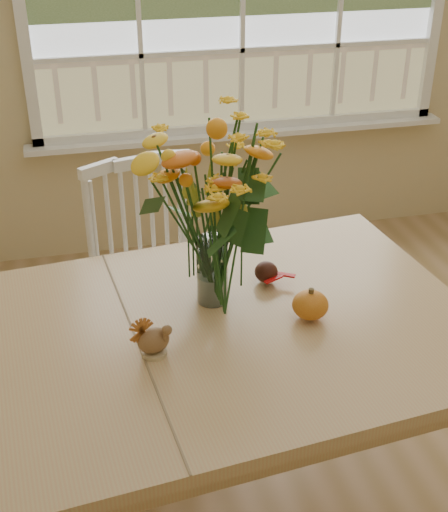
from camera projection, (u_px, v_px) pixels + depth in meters
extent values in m
cube|color=#D8BF8A|center=(241.00, 10.00, 3.63)|extent=(4.00, 0.02, 2.70)
cube|color=white|center=(243.00, 134.00, 3.90)|extent=(2.42, 0.12, 0.03)
cube|color=tan|center=(226.00, 329.00, 2.06)|extent=(1.61, 1.22, 0.04)
cube|color=tan|center=(226.00, 347.00, 2.09)|extent=(1.47, 1.09, 0.10)
cylinder|color=tan|center=(9.00, 388.00, 2.43)|extent=(0.07, 0.07, 0.77)
cylinder|color=tan|center=(341.00, 318.00, 2.82)|extent=(0.07, 0.07, 0.77)
cube|color=white|center=(157.00, 295.00, 2.82)|extent=(0.54, 0.53, 0.05)
cube|color=white|center=(138.00, 222.00, 2.83)|extent=(0.45, 0.14, 0.52)
cylinder|color=white|center=(134.00, 377.00, 2.74)|extent=(0.04, 0.04, 0.45)
cylinder|color=white|center=(108.00, 333.00, 3.00)|extent=(0.04, 0.04, 0.45)
cylinder|color=white|center=(213.00, 353.00, 2.88)|extent=(0.04, 0.04, 0.45)
cylinder|color=white|center=(182.00, 313.00, 3.14)|extent=(0.04, 0.04, 0.45)
cylinder|color=white|center=(212.00, 270.00, 2.11)|extent=(0.10, 0.10, 0.22)
ellipsoid|color=#C95B17|center=(310.00, 306.00, 2.05)|extent=(0.11, 0.11, 0.09)
cylinder|color=#CCB78C|center=(154.00, 352.00, 1.91)|extent=(0.07, 0.07, 0.01)
ellipsoid|color=brown|center=(154.00, 340.00, 1.90)|extent=(0.10, 0.09, 0.07)
ellipsoid|color=#38160F|center=(266.00, 273.00, 2.24)|extent=(0.08, 0.08, 0.07)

